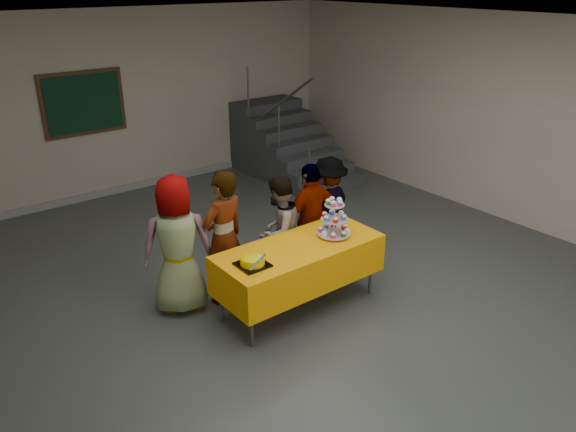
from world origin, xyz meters
name	(u,v)px	position (x,y,z in m)	size (l,w,h in m)	color
room_shell	(322,127)	(0.00, 0.02, 2.13)	(10.00, 10.04, 3.02)	#4C514C
bake_table	(299,263)	(-0.05, 0.29, 0.56)	(1.88, 0.78, 0.77)	#595960
cupcake_stand	(334,221)	(0.42, 0.25, 0.95)	(0.38, 0.38, 0.44)	silver
bear_cake	(252,260)	(-0.70, 0.23, 0.83)	(0.32, 0.36, 0.12)	black
schoolchild_a	(177,245)	(-1.10, 1.08, 0.78)	(0.77, 0.50, 1.57)	slate
schoolchild_b	(224,238)	(-0.60, 0.93, 0.78)	(0.57, 0.37, 1.57)	slate
schoolchild_c	(278,231)	(0.12, 0.88, 0.67)	(0.65, 0.51, 1.35)	slate
schoolchild_d	(311,219)	(0.60, 0.86, 0.71)	(0.83, 0.35, 1.42)	slate
schoolchild_e	(328,207)	(1.07, 1.07, 0.68)	(0.87, 0.50, 1.35)	slate
staircase	(284,147)	(2.70, 4.13, 0.49)	(1.30, 2.40, 2.04)	#424447
noticeboard	(83,103)	(-0.63, 4.96, 1.60)	(1.30, 0.05, 1.00)	#472B16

